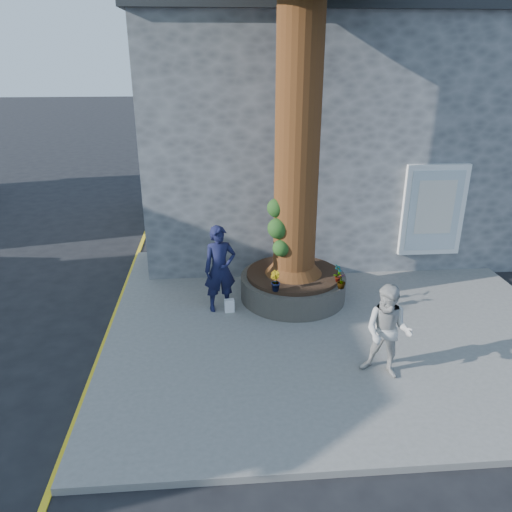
{
  "coord_description": "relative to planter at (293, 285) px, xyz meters",
  "views": [
    {
      "loc": [
        -0.81,
        -7.85,
        5.17
      ],
      "look_at": [
        -0.04,
        1.72,
        1.25
      ],
      "focal_mm": 35.0,
      "sensor_mm": 36.0,
      "label": 1
    }
  ],
  "objects": [
    {
      "name": "stone_shop",
      "position": [
        1.7,
        5.2,
        2.75
      ],
      "size": [
        10.3,
        8.3,
        6.3
      ],
      "color": "#54565A",
      "rests_on": "ground"
    },
    {
      "name": "planter",
      "position": [
        0.0,
        0.0,
        0.0
      ],
      "size": [
        2.3,
        2.3,
        0.6
      ],
      "color": "black",
      "rests_on": "pavement"
    },
    {
      "name": "plant_d",
      "position": [
        0.05,
        -0.17,
        0.44
      ],
      "size": [
        0.27,
        0.29,
        0.26
      ],
      "primitive_type": "imported",
      "rotation": [
        0.0,
        0.0,
        5.0
      ],
      "color": "gray",
      "rests_on": "planter"
    },
    {
      "name": "man",
      "position": [
        -1.6,
        -0.41,
        0.63
      ],
      "size": [
        0.75,
        0.58,
        1.84
      ],
      "primitive_type": "imported",
      "rotation": [
        0.0,
        0.0,
        0.22
      ],
      "color": "#131535",
      "rests_on": "pavement"
    },
    {
      "name": "plant_c",
      "position": [
        0.85,
        -0.85,
        0.47
      ],
      "size": [
        0.23,
        0.23,
        0.32
      ],
      "primitive_type": "imported",
      "rotation": [
        0.0,
        0.0,
        3.49
      ],
      "color": "gray",
      "rests_on": "planter"
    },
    {
      "name": "yellow_line",
      "position": [
        -3.85,
        -1.0,
        -0.41
      ],
      "size": [
        0.1,
        30.0,
        0.01
      ],
      "primitive_type": "cube",
      "color": "yellow",
      "rests_on": "ground"
    },
    {
      "name": "pavement",
      "position": [
        0.7,
        -1.0,
        -0.35
      ],
      "size": [
        9.0,
        8.0,
        0.12
      ],
      "primitive_type": "cube",
      "color": "slate",
      "rests_on": "ground"
    },
    {
      "name": "ground",
      "position": [
        -0.8,
        -2.0,
        -0.41
      ],
      "size": [
        120.0,
        120.0,
        0.0
      ],
      "primitive_type": "plane",
      "color": "black",
      "rests_on": "ground"
    },
    {
      "name": "woman",
      "position": [
        1.11,
        -2.97,
        0.53
      ],
      "size": [
        1.0,
        0.94,
        1.64
      ],
      "primitive_type": "imported",
      "rotation": [
        0.0,
        0.0,
        -0.53
      ],
      "color": "#B2B0AA",
      "rests_on": "pavement"
    },
    {
      "name": "plant_b",
      "position": [
        -0.51,
        -0.85,
        0.51
      ],
      "size": [
        0.31,
        0.31,
        0.41
      ],
      "primitive_type": "imported",
      "rotation": [
        0.0,
        0.0,
        2.1
      ],
      "color": "gray",
      "rests_on": "planter"
    },
    {
      "name": "plant_a",
      "position": [
        0.85,
        -0.55,
        0.5
      ],
      "size": [
        0.23,
        0.25,
        0.39
      ],
      "primitive_type": "imported",
      "rotation": [
        0.0,
        0.0,
        0.93
      ],
      "color": "gray",
      "rests_on": "planter"
    },
    {
      "name": "shopping_bag",
      "position": [
        -1.43,
        -0.56,
        -0.15
      ],
      "size": [
        0.21,
        0.14,
        0.28
      ],
      "primitive_type": "cube",
      "rotation": [
        0.0,
        0.0,
        0.12
      ],
      "color": "white",
      "rests_on": "pavement"
    }
  ]
}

